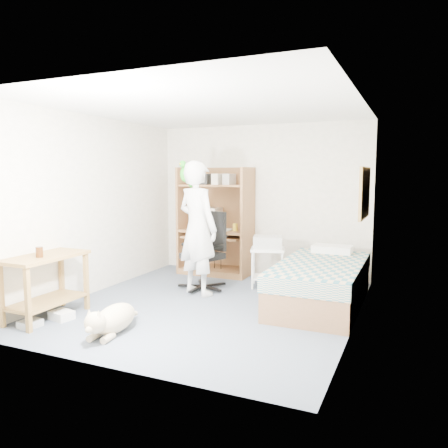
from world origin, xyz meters
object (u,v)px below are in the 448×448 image
Objects in this scene: office_chair at (206,262)px; bed at (321,283)px; dog at (112,319)px; printer_cart at (268,261)px; person at (198,228)px; computer_hutch at (217,226)px; side_desk at (46,277)px.

bed is at bearing 16.36° from office_chair.
office_chair reaches higher than dog.
office_chair is at bearing 81.38° from dog.
person is at bearing -151.90° from printer_cart.
side_desk is (-0.85, -2.94, -0.33)m from computer_hutch.
computer_hutch reaches higher than dog.
person is at bearing -174.35° from bed.
bed is 1.10m from printer_cart.
side_desk is at bearing -106.14° from computer_hutch.
person is at bearing -63.82° from office_chair.
printer_cart is (1.93, 2.41, -0.10)m from side_desk.
office_chair is 1.17× the size of dog.
person is 1.22m from printer_cart.
office_chair is 2.08m from dog.
dog is (-0.13, -1.75, -0.78)m from person.
side_desk is 2.06m from person.
bed is 2.10× the size of dog.
person is (-1.70, -0.17, 0.65)m from bed.
dog is at bearing 106.89° from person.
side_desk is 1.69× the size of printer_cart.
side_desk is 2.26m from office_chair.
dog is 2.68m from printer_cart.
side_desk is 0.89× the size of office_chair.
bed is 1.08× the size of person.
bed reaches higher than dog.
side_desk reaches higher than bed.
dog is at bearing -133.51° from bed.
computer_hutch is 1.28m from printer_cart.
computer_hutch is at bearing 126.49° from office_chair.
person reaches higher than printer_cart.
printer_cart is (0.81, 0.45, -0.01)m from office_chair.
printer_cart is at bearing 147.11° from bed.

